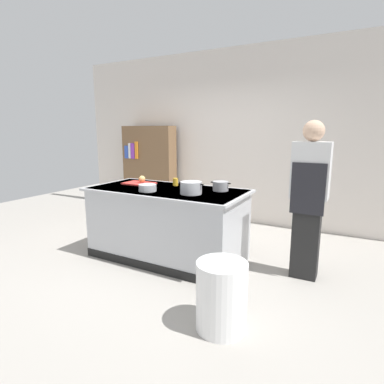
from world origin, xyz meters
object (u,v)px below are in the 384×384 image
object	(u,v)px
person_chef	(309,197)
bookshelf	(149,170)
sauce_pan	(221,186)
trash_bin	(222,296)
mixing_bowl	(148,188)
juice_cup	(176,182)
stock_pot	(191,188)
onion	(142,179)

from	to	relation	value
person_chef	bookshelf	world-z (taller)	person_chef
sauce_pan	trash_bin	world-z (taller)	sauce_pan
sauce_pan	mixing_bowl	bearing A→B (deg)	-149.32
sauce_pan	juice_cup	size ratio (longest dim) A/B	2.56
juice_cup	bookshelf	distance (m)	2.20
mixing_bowl	juice_cup	xyz separation A→B (m)	(0.09, 0.48, 0.01)
person_chef	mixing_bowl	bearing A→B (deg)	115.80
stock_pot	bookshelf	distance (m)	2.78
onion	juice_cup	size ratio (longest dim) A/B	0.92
juice_cup	sauce_pan	bearing A→B (deg)	-3.22
juice_cup	person_chef	world-z (taller)	person_chef
bookshelf	person_chef	bearing A→B (deg)	-25.27
onion	person_chef	xyz separation A→B (m)	(2.14, 0.12, -0.05)
juice_cup	person_chef	distance (m)	1.66
stock_pot	onion	bearing A→B (deg)	162.64
stock_pot	mixing_bowl	bearing A→B (deg)	-168.64
onion	stock_pot	world-z (taller)	stock_pot
onion	sauce_pan	size ratio (longest dim) A/B	0.36
onion	mixing_bowl	distance (m)	0.55
mixing_bowl	juice_cup	distance (m)	0.49
bookshelf	trash_bin	bearing A→B (deg)	-45.51
stock_pot	juice_cup	world-z (taller)	stock_pot
onion	person_chef	size ratio (longest dim) A/B	0.05
stock_pot	sauce_pan	xyz separation A→B (m)	(0.22, 0.34, -0.01)
mixing_bowl	juice_cup	world-z (taller)	juice_cup
trash_bin	person_chef	size ratio (longest dim) A/B	0.34
stock_pot	person_chef	world-z (taller)	person_chef
trash_bin	juice_cup	bearing A→B (deg)	133.54
stock_pot	bookshelf	world-z (taller)	bookshelf
bookshelf	onion	bearing A→B (deg)	-56.56
juice_cup	trash_bin	bearing A→B (deg)	-46.46
stock_pot	juice_cup	distance (m)	0.58
stock_pot	bookshelf	size ratio (longest dim) A/B	0.18
stock_pot	bookshelf	bearing A→B (deg)	136.11
person_chef	bookshelf	distance (m)	3.56
sauce_pan	person_chef	xyz separation A→B (m)	(1.00, 0.06, -0.04)
onion	person_chef	distance (m)	2.15
stock_pot	juice_cup	bearing A→B (deg)	139.38
onion	mixing_bowl	xyz separation A→B (m)	(0.39, -0.39, -0.02)
stock_pot	trash_bin	xyz separation A→B (m)	(0.78, -0.91, -0.68)
stock_pot	trash_bin	size ratio (longest dim) A/B	0.54
mixing_bowl	bookshelf	world-z (taller)	bookshelf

